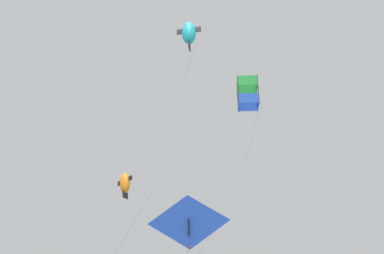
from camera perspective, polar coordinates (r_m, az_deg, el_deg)
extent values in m
cube|color=green|center=(36.49, 6.55, 4.53)|extent=(1.44, 0.31, 0.74)
cube|color=green|center=(35.21, 6.69, 5.57)|extent=(1.44, 0.31, 0.74)
cube|color=green|center=(35.80, 5.46, 5.02)|extent=(0.06, 1.61, 1.19)
cube|color=green|center=(35.92, 7.76, 5.07)|extent=(0.06, 1.61, 1.19)
cube|color=blue|center=(35.88, 6.68, 2.48)|extent=(1.44, 0.31, 0.74)
cube|color=blue|center=(34.58, 6.83, 3.46)|extent=(1.44, 0.31, 0.74)
cube|color=blue|center=(35.18, 5.58, 2.93)|extent=(0.06, 1.61, 1.19)
cube|color=blue|center=(35.29, 7.92, 2.99)|extent=(0.06, 1.61, 1.19)
cylinder|color=#332D28|center=(36.13, 5.47, 3.48)|extent=(0.07, 0.81, 2.21)
cylinder|color=#332D28|center=(36.24, 7.75, 3.54)|extent=(0.07, 0.81, 2.21)
cylinder|color=#332D28|center=(34.84, 5.58, 4.50)|extent=(0.07, 0.81, 2.21)
cylinder|color=#332D28|center=(34.96, 7.93, 4.56)|extent=(0.07, 0.81, 2.21)
cylinder|color=#47474C|center=(32.62, 7.50, -0.19)|extent=(1.65, 0.30, 5.59)
pyramid|color=blue|center=(27.84, -0.39, -11.36)|extent=(3.47, 1.35, 1.93)
cube|color=black|center=(28.03, -0.32, -11.91)|extent=(0.15, 1.20, 1.26)
cube|color=black|center=(27.88, -0.48, -9.46)|extent=(0.86, 0.21, 0.22)
cylinder|color=#47474C|center=(27.74, -0.25, -13.84)|extent=(0.04, 0.04, 0.29)
cube|color=red|center=(27.66, -0.22, -14.09)|extent=(0.12, 0.14, 0.06)
cylinder|color=#47474C|center=(27.63, -0.34, -14.39)|extent=(0.07, 0.12, 0.29)
cube|color=red|center=(27.60, -0.46, -14.68)|extent=(0.04, 0.17, 0.06)
cylinder|color=#47474C|center=(27.52, -0.51, -14.93)|extent=(0.05, 0.05, 0.29)
ellipsoid|color=orange|center=(26.92, -8.03, -6.66)|extent=(0.91, 0.93, 1.31)
cube|color=black|center=(27.19, -8.53, -6.60)|extent=(0.41, 0.32, 0.28)
cube|color=black|center=(26.80, -7.54, -6.15)|extent=(0.41, 0.32, 0.28)
cube|color=black|center=(26.60, -8.00, -8.07)|extent=(0.29, 0.39, 0.45)
sphere|color=black|center=(27.36, -7.96, -6.19)|extent=(0.14, 0.15, 0.11)
sphere|color=black|center=(27.16, -7.44, -5.95)|extent=(0.14, 0.15, 0.11)
cylinder|color=#47474C|center=(24.09, -7.88, -12.71)|extent=(2.20, 0.96, 5.83)
ellipsoid|color=#1EB2C6|center=(31.53, -0.37, 11.18)|extent=(1.04, 1.14, 1.95)
cube|color=black|center=(31.75, -1.24, 11.34)|extent=(0.67, 0.20, 0.41)
cube|color=black|center=(31.64, 0.48, 11.58)|extent=(0.67, 0.20, 0.41)
cube|color=black|center=(30.79, -0.33, 9.71)|extent=(0.15, 0.66, 0.65)
sphere|color=black|center=(32.23, -0.73, 11.45)|extent=(0.17, 0.18, 0.16)
sphere|color=black|center=(32.17, 0.16, 11.57)|extent=(0.17, 0.18, 0.16)
cylinder|color=#47474C|center=(29.13, -0.20, 7.95)|extent=(0.79, 0.19, 3.39)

